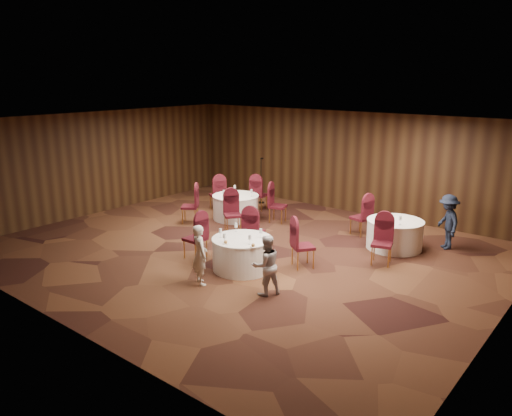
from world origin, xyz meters
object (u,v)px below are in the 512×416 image
Objects in this scene: table_right at (395,234)px; woman_a at (200,255)px; table_left at (236,207)px; table_main at (242,253)px; man_c at (448,222)px; woman_b at (266,265)px; mic_stand at (261,190)px.

table_right is 5.22m from woman_a.
table_left is 4.99m from woman_a.
man_c is at bearing 54.19° from table_main.
man_c is (1.89, 5.06, 0.08)m from woman_b.
mic_stand is at bearing -114.09° from woman_b.
man_c is (5.96, 1.32, 0.33)m from table_left.
table_main and table_left have the same top height.
table_main is at bearing -55.68° from mic_stand.
woman_b is 5.40m from man_c.
table_main is 0.97× the size of man_c.
table_right is at bearing -164.55° from woman_b.
woman_a is (-2.25, -4.70, 0.28)m from table_right.
mic_stand is 7.44m from woman_b.
mic_stand is 1.12× the size of man_c.
table_right is 1.14× the size of woman_b.
mic_stand is at bearing -34.60° from woman_a.
woman_b is (1.24, -0.72, 0.25)m from table_main.
mic_stand is at bearing -137.30° from man_c.
woman_a reaches higher than woman_b.
woman_a reaches higher than table_main.
table_main is 1.46m from woman_b.
mic_stand reaches higher than woman_a.
woman_b is at bearing -134.24° from woman_a.
table_right is 1.36m from man_c.
mic_stand is (-5.54, 1.53, 0.08)m from table_right.
mic_stand is 1.26× the size of woman_b.
mic_stand reaches higher than woman_b.
table_main is at bearing -76.94° from man_c.
table_left is 4.95m from table_right.
woman_a is 6.42m from man_c.
woman_a is at bearing -44.97° from woman_b.
table_main is 5.36m from man_c.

